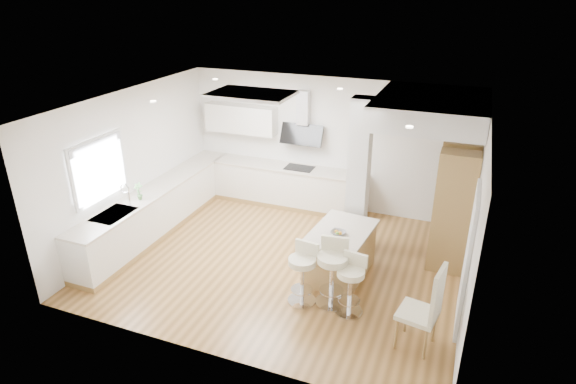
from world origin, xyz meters
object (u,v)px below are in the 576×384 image
at_px(bar_stool_b, 332,269).
at_px(dining_chair, 427,306).
at_px(bar_stool_c, 351,282).
at_px(bar_stool_a, 303,270).
at_px(peninsula, 340,252).

height_order(bar_stool_b, dining_chair, dining_chair).
bearing_deg(bar_stool_b, bar_stool_c, -27.21).
xyz_separation_m(bar_stool_a, dining_chair, (1.85, -0.39, 0.13)).
bearing_deg(bar_stool_c, bar_stool_b, 167.73).
bearing_deg(bar_stool_b, dining_chair, -27.16).
height_order(peninsula, bar_stool_a, bar_stool_a).
xyz_separation_m(peninsula, dining_chair, (1.53, -1.32, 0.26)).
relative_size(bar_stool_b, dining_chair, 0.85).
height_order(bar_stool_a, bar_stool_b, bar_stool_b).
relative_size(peninsula, dining_chair, 1.13).
distance_m(bar_stool_a, dining_chair, 1.90).
relative_size(peninsula, bar_stool_b, 1.33).
distance_m(peninsula, bar_stool_b, 0.84).
distance_m(peninsula, dining_chair, 2.04).
xyz_separation_m(bar_stool_b, dining_chair, (1.42, -0.51, 0.07)).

